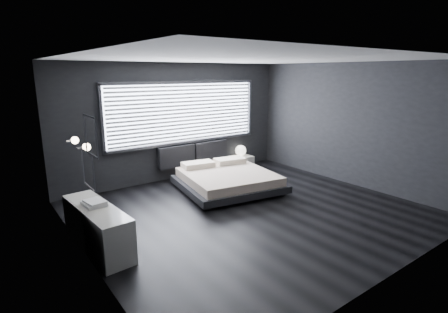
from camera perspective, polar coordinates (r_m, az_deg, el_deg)
room at (r=6.37m, az=4.55°, el=2.92°), size 6.04×6.00×2.80m
window at (r=8.63m, az=-6.27°, el=7.11°), size 4.14×0.09×1.52m
headboard at (r=8.85m, az=-4.91°, el=0.46°), size 1.96×0.16×0.52m
sconce_near at (r=5.02m, az=-21.57°, el=1.43°), size 0.18×0.11×0.11m
sconce_far at (r=5.59m, az=-23.20°, el=2.45°), size 0.18×0.11×0.11m
wall_art_upper at (r=4.38m, az=-20.93°, el=3.16°), size 0.01×0.48×0.48m
wall_art_lower at (r=4.72m, az=-21.29°, el=-2.04°), size 0.01×0.48×0.48m
bed at (r=7.82m, az=0.56°, el=-3.71°), size 2.35×2.28×0.53m
nightstand at (r=9.64m, az=2.82°, el=-0.88°), size 0.57×0.48×0.33m
orb_lamp at (r=9.61m, az=2.73°, el=0.98°), size 0.30×0.30×0.30m
dresser at (r=5.62m, az=-19.95°, el=-10.83°), size 0.58×1.67×0.66m
book_stack at (r=5.55m, az=-20.40°, el=-7.13°), size 0.31×0.40×0.08m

